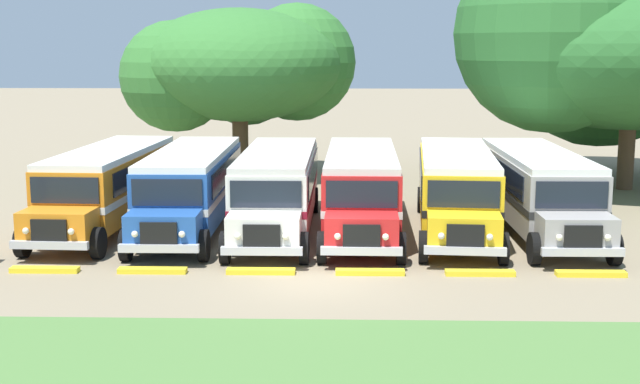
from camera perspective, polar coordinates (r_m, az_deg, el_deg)
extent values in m
plane|color=#84755B|center=(24.34, -0.36, -5.87)|extent=(220.00, 220.00, 0.00)
cube|color=orange|center=(32.47, -13.72, 0.60)|extent=(2.94, 9.31, 2.10)
cube|color=white|center=(32.49, -13.71, 0.31)|extent=(2.97, 9.33, 0.24)
cube|color=black|center=(32.31, -11.45, 1.54)|extent=(0.42, 7.99, 0.80)
cube|color=black|center=(33.09, -15.69, 1.56)|extent=(0.42, 7.99, 0.80)
cube|color=silver|center=(32.31, -13.80, 2.63)|extent=(2.85, 9.21, 0.22)
cube|color=orange|center=(27.65, -17.05, -2.22)|extent=(2.26, 1.50, 1.05)
cube|color=black|center=(26.98, -17.62, -2.48)|extent=(1.10, 0.15, 0.70)
cube|color=#B7B7BC|center=(27.03, -17.61, -3.39)|extent=(2.41, 0.31, 0.24)
cube|color=black|center=(28.08, -16.66, 0.11)|extent=(2.20, 0.17, 0.84)
cube|color=white|center=(36.85, -11.51, 1.58)|extent=(0.90, 0.10, 1.30)
sphere|color=#EAE5C6|center=(26.68, -16.27, -2.55)|extent=(0.20, 0.20, 0.20)
sphere|color=#EAE5C6|center=(27.20, -19.03, -2.46)|extent=(0.20, 0.20, 0.20)
cylinder|color=black|center=(27.44, -14.58, -3.31)|extent=(0.33, 1.01, 1.00)
cylinder|color=black|center=(28.31, -19.19, -3.15)|extent=(0.33, 1.01, 1.00)
cylinder|color=black|center=(35.14, -10.29, -0.33)|extent=(0.33, 1.01, 1.00)
cylinder|color=black|center=(35.82, -14.01, -0.28)|extent=(0.33, 1.01, 1.00)
cube|color=#23519E|center=(31.49, -8.51, 0.50)|extent=(2.57, 9.22, 2.10)
cube|color=silver|center=(31.52, -8.50, 0.20)|extent=(2.60, 9.24, 0.24)
cube|color=black|center=(31.53, -6.16, 1.48)|extent=(0.10, 8.00, 0.80)
cube|color=black|center=(31.95, -10.69, 1.47)|extent=(0.10, 8.00, 0.80)
cube|color=silver|center=(31.33, -8.56, 2.59)|extent=(2.49, 9.12, 0.22)
cube|color=#23519E|center=(26.47, -10.38, -2.47)|extent=(2.21, 1.42, 1.05)
cube|color=black|center=(25.76, -10.71, -2.76)|extent=(1.10, 0.11, 0.70)
cube|color=#B7B7BC|center=(25.81, -10.70, -3.71)|extent=(2.40, 0.22, 0.24)
cube|color=black|center=(26.92, -10.17, -0.03)|extent=(2.20, 0.08, 0.84)
cube|color=silver|center=(36.02, -7.28, 1.51)|extent=(0.90, 0.07, 1.30)
sphere|color=#EAE5C6|center=(25.58, -9.20, -2.80)|extent=(0.20, 0.20, 0.20)
sphere|color=#EAE5C6|center=(25.86, -12.25, -2.76)|extent=(0.20, 0.20, 0.20)
cylinder|color=black|center=(26.47, -7.75, -3.56)|extent=(0.29, 1.00, 1.00)
cylinder|color=black|center=(26.94, -12.81, -3.48)|extent=(0.29, 1.00, 1.00)
cylinder|color=black|center=(34.43, -5.66, -0.43)|extent=(0.29, 1.00, 1.00)
cylinder|color=black|center=(34.79, -9.59, -0.41)|extent=(0.29, 1.00, 1.00)
cube|color=silver|center=(30.86, -2.82, 0.40)|extent=(2.53, 9.21, 2.10)
cube|color=maroon|center=(30.89, -2.82, 0.10)|extent=(2.56, 9.23, 0.24)
cube|color=black|center=(31.00, -0.45, 1.39)|extent=(0.06, 8.00, 0.80)
cube|color=black|center=(31.21, -5.11, 1.41)|extent=(0.06, 8.00, 0.80)
cube|color=beige|center=(30.69, -2.84, 2.54)|extent=(2.45, 9.11, 0.22)
cube|color=silver|center=(25.77, -3.75, -2.66)|extent=(2.20, 1.41, 1.05)
cube|color=black|center=(25.05, -3.91, -2.96)|extent=(1.10, 0.10, 0.70)
cube|color=#B7B7BC|center=(25.11, -3.91, -3.94)|extent=(2.40, 0.21, 0.24)
cube|color=black|center=(26.23, -3.64, -0.16)|extent=(2.20, 0.07, 0.84)
cube|color=maroon|center=(35.43, -2.23, 1.45)|extent=(0.90, 0.06, 1.30)
sphere|color=#EAE5C6|center=(24.94, -2.32, -3.00)|extent=(0.20, 0.20, 0.20)
sphere|color=#EAE5C6|center=(25.08, -5.52, -2.97)|extent=(0.20, 0.20, 0.20)
cylinder|color=black|center=(25.90, -1.07, -3.77)|extent=(0.28, 1.00, 1.00)
cylinder|color=black|center=(26.13, -6.34, -3.71)|extent=(0.28, 1.00, 1.00)
cylinder|color=black|center=(33.92, -0.38, -0.54)|extent=(0.28, 1.00, 1.00)
cylinder|color=black|center=(34.09, -4.42, -0.51)|extent=(0.28, 1.00, 1.00)
cube|color=red|center=(30.85, 2.77, 0.40)|extent=(2.66, 9.24, 2.10)
cube|color=white|center=(30.88, 2.77, 0.09)|extent=(2.69, 9.26, 0.24)
cube|color=black|center=(31.10, 5.11, 1.38)|extent=(0.18, 8.00, 0.80)
cube|color=black|center=(31.09, 0.43, 1.42)|extent=(0.18, 8.00, 0.80)
cube|color=beige|center=(30.69, 2.79, 2.54)|extent=(2.58, 9.14, 0.22)
cube|color=red|center=(25.74, 2.78, -2.66)|extent=(2.22, 1.44, 1.05)
cube|color=black|center=(25.02, 2.79, -2.97)|extent=(1.10, 0.12, 0.70)
cube|color=#B7B7BC|center=(25.08, 2.78, -3.95)|extent=(2.40, 0.24, 0.24)
cube|color=black|center=(26.20, 2.80, -0.16)|extent=(2.20, 0.10, 0.84)
cube|color=white|center=(35.43, 2.75, 1.44)|extent=(0.90, 0.08, 1.30)
sphere|color=#EAE5C6|center=(24.98, 4.40, -3.00)|extent=(0.20, 0.20, 0.20)
sphere|color=#EAE5C6|center=(24.97, 1.18, -2.98)|extent=(0.20, 0.20, 0.20)
cylinder|color=black|center=(25.99, 5.43, -3.76)|extent=(0.30, 1.00, 1.00)
cylinder|color=black|center=(25.98, 0.12, -3.72)|extent=(0.30, 1.00, 1.00)
cylinder|color=black|center=(34.01, 4.76, -0.54)|extent=(0.30, 1.00, 1.00)
cylinder|color=black|center=(34.00, 0.72, -0.51)|extent=(0.30, 1.00, 1.00)
cube|color=yellow|center=(31.19, 9.04, 0.39)|extent=(3.22, 9.37, 2.10)
cube|color=black|center=(31.22, 9.03, 0.09)|extent=(3.25, 9.39, 0.24)
cube|color=black|center=(31.50, 11.35, 1.34)|extent=(0.67, 7.98, 0.80)
cube|color=black|center=(31.37, 6.72, 1.43)|extent=(0.67, 7.98, 0.80)
cube|color=silver|center=(31.03, 9.10, 2.51)|extent=(3.13, 9.26, 0.22)
cube|color=yellow|center=(26.09, 9.57, -2.62)|extent=(2.30, 1.57, 1.05)
cube|color=black|center=(25.36, 9.67, -2.92)|extent=(1.10, 0.19, 0.70)
cube|color=#B7B7BC|center=(25.42, 9.65, -3.89)|extent=(2.41, 0.39, 0.24)
cube|color=black|center=(26.55, 9.55, -0.15)|extent=(2.20, 0.23, 0.84)
cube|color=black|center=(35.77, 8.68, 1.42)|extent=(0.90, 0.13, 1.30)
sphere|color=#EAE5C6|center=(25.37, 11.25, -2.97)|extent=(0.20, 0.20, 0.20)
sphere|color=#EAE5C6|center=(25.28, 8.09, -2.92)|extent=(0.20, 0.20, 0.20)
cylinder|color=black|center=(26.40, 12.13, -3.72)|extent=(0.36, 1.02, 1.00)
cylinder|color=black|center=(26.26, 6.91, -3.65)|extent=(0.36, 1.02, 1.00)
cylinder|color=black|center=(34.40, 10.75, -0.56)|extent=(0.36, 1.02, 1.00)
cylinder|color=black|center=(34.29, 6.75, -0.49)|extent=(0.36, 1.02, 1.00)
cube|color=#9E9993|center=(31.67, 14.21, 0.36)|extent=(2.58, 9.22, 2.10)
cube|color=#282828|center=(31.70, 14.20, 0.06)|extent=(2.61, 9.24, 0.24)
cube|color=black|center=(32.20, 16.33, 1.31)|extent=(0.11, 8.00, 0.80)
cube|color=black|center=(31.63, 11.89, 1.35)|extent=(0.11, 8.00, 0.80)
cube|color=silver|center=(31.51, 14.30, 2.44)|extent=(2.50, 9.12, 0.22)
cube|color=#9E9993|center=(26.72, 16.70, -2.61)|extent=(2.21, 1.42, 1.05)
cube|color=black|center=(26.02, 17.14, -2.90)|extent=(1.10, 0.11, 0.70)
cube|color=#B7B7BC|center=(26.08, 17.11, -3.84)|extent=(2.40, 0.22, 0.24)
cube|color=black|center=(27.17, 16.43, -0.19)|extent=(2.20, 0.08, 0.84)
cube|color=#282828|center=(36.15, 12.57, 1.39)|extent=(0.90, 0.07, 1.30)
sphere|color=#EAE5C6|center=(26.18, 18.64, -2.90)|extent=(0.20, 0.20, 0.20)
sphere|color=#EAE5C6|center=(25.79, 15.67, -2.94)|extent=(0.20, 0.20, 0.20)
cylinder|color=black|center=(27.27, 19.03, -3.61)|extent=(0.29, 1.00, 1.00)
cylinder|color=black|center=(26.64, 14.10, -3.68)|extent=(0.29, 1.00, 1.00)
cylinder|color=black|center=(35.00, 14.96, -0.55)|extent=(0.29, 1.00, 1.00)
cylinder|color=black|center=(34.51, 11.09, -0.54)|extent=(0.29, 1.00, 1.00)
cube|color=yellow|center=(26.37, -17.88, -4.95)|extent=(2.00, 0.36, 0.15)
cube|color=yellow|center=(25.50, -11.11, -5.15)|extent=(2.00, 0.36, 0.15)
cube|color=yellow|center=(24.99, -3.97, -5.29)|extent=(2.00, 0.36, 0.15)
cube|color=yellow|center=(24.89, 3.36, -5.35)|extent=(2.00, 0.36, 0.15)
cube|color=yellow|center=(25.19, 10.62, -5.32)|extent=(2.00, 0.36, 0.15)
cube|color=yellow|center=(25.88, 17.61, -5.21)|extent=(2.00, 0.36, 0.15)
cylinder|color=brown|center=(43.10, -5.33, 3.32)|extent=(0.80, 0.80, 3.53)
ellipsoid|color=#33702D|center=(42.85, -5.41, 8.44)|extent=(10.17, 9.87, 5.56)
sphere|color=#33702D|center=(43.78, -1.54, 8.65)|extent=(5.94, 5.94, 5.94)
sphere|color=#33702D|center=(42.42, -9.60, 7.62)|extent=(5.41, 5.41, 5.41)
sphere|color=#33702D|center=(45.78, -4.95, 7.88)|extent=(5.48, 5.48, 5.48)
cylinder|color=brown|center=(41.73, 19.75, 2.65)|extent=(0.75, 0.75, 3.63)
ellipsoid|color=#286028|center=(41.46, 20.10, 8.61)|extent=(15.11, 13.41, 6.75)
sphere|color=#286028|center=(39.25, 15.28, 10.15)|extent=(8.69, 8.69, 8.69)
sphere|color=#286028|center=(45.99, 18.23, 8.81)|extent=(9.53, 9.53, 9.53)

